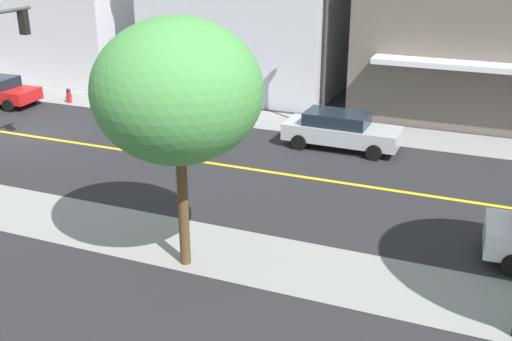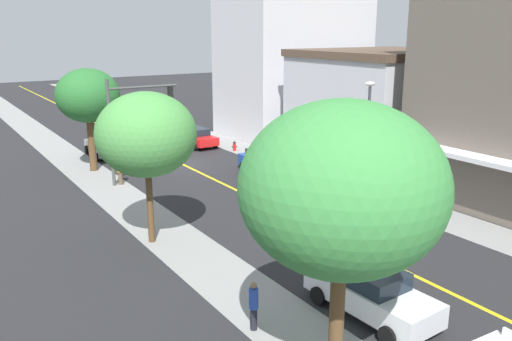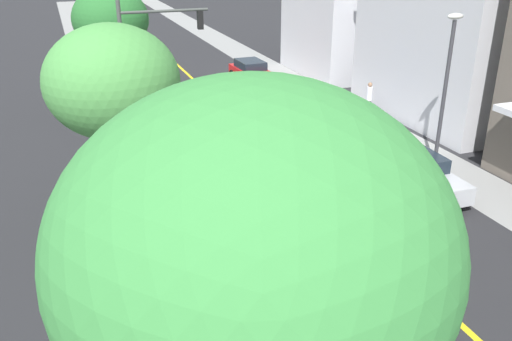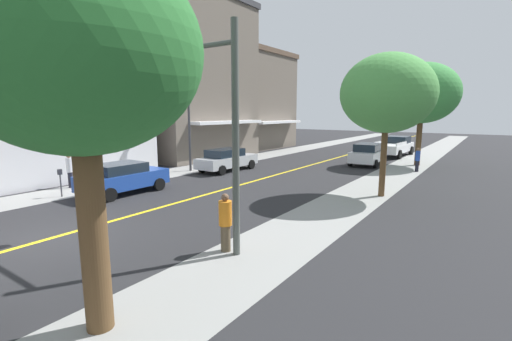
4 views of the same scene
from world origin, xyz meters
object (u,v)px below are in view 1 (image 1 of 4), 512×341
(pedestrian_white_shirt, at_px, (187,87))
(silver_sedan_left_curb, at_px, (341,130))
(fire_hydrant, at_px, (69,96))
(parking_meter, at_px, (148,94))
(street_tree_left_far, at_px, (178,91))
(blue_sedan_left_curb, at_px, (167,109))
(street_lamp, at_px, (325,43))

(pedestrian_white_shirt, bearing_deg, silver_sedan_left_curb, 59.60)
(fire_hydrant, distance_m, parking_meter, 4.81)
(silver_sedan_left_curb, bearing_deg, fire_hydrant, 175.20)
(street_tree_left_far, distance_m, blue_sedan_left_curb, 13.32)
(street_lamp, distance_m, blue_sedan_left_curb, 7.81)
(street_lamp, xyz_separation_m, silver_sedan_left_curb, (2.10, 1.41, -3.18))
(street_lamp, distance_m, pedestrian_white_shirt, 8.27)
(parking_meter, relative_size, street_lamp, 0.21)
(pedestrian_white_shirt, bearing_deg, parking_meter, -48.22)
(blue_sedan_left_curb, xyz_separation_m, pedestrian_white_shirt, (-3.49, -0.79, 0.18))
(street_lamp, bearing_deg, parking_meter, -87.90)
(parking_meter, relative_size, pedestrian_white_shirt, 0.72)
(street_tree_left_far, relative_size, parking_meter, 5.00)
(fire_hydrant, bearing_deg, street_lamp, 92.11)
(street_tree_left_far, height_order, blue_sedan_left_curb, street_tree_left_far)
(parking_meter, bearing_deg, street_tree_left_far, 35.07)
(street_lamp, xyz_separation_m, pedestrian_white_shirt, (-1.33, -7.59, -2.98))
(parking_meter, bearing_deg, street_lamp, 92.10)
(parking_meter, xyz_separation_m, pedestrian_white_shirt, (-1.66, 1.33, 0.11))
(fire_hydrant, xyz_separation_m, parking_meter, (-0.18, 4.78, 0.51))
(street_tree_left_far, xyz_separation_m, fire_hydrant, (-12.41, -13.62, -4.48))
(fire_hydrant, distance_m, silver_sedan_left_curb, 15.20)
(street_tree_left_far, relative_size, silver_sedan_left_curb, 1.39)
(parking_meter, relative_size, blue_sedan_left_curb, 0.31)
(street_tree_left_far, xyz_separation_m, silver_sedan_left_curb, (-10.82, 1.49, -4.05))
(street_lamp, bearing_deg, fire_hydrant, -87.89)
(parking_meter, height_order, silver_sedan_left_curb, silver_sedan_left_curb)
(parking_meter, bearing_deg, fire_hydrant, -87.88)
(street_tree_left_far, height_order, fire_hydrant, street_tree_left_far)
(silver_sedan_left_curb, bearing_deg, parking_meter, 171.50)
(fire_hydrant, relative_size, blue_sedan_left_curb, 0.18)
(blue_sedan_left_curb, height_order, silver_sedan_left_curb, blue_sedan_left_curb)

